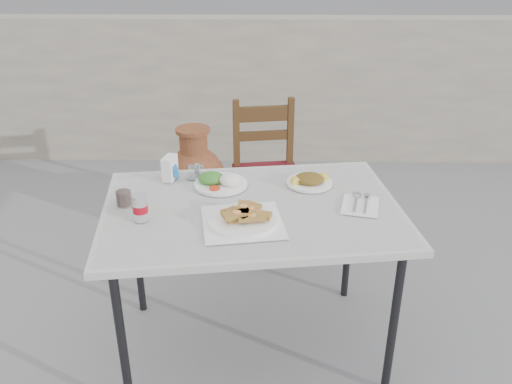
{
  "coord_description": "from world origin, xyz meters",
  "views": [
    {
      "loc": [
        -0.06,
        -2.01,
        1.85
      ],
      "look_at": [
        -0.1,
        0.09,
        0.81
      ],
      "focal_mm": 38.0,
      "sensor_mm": 36.0,
      "label": 1
    }
  ],
  "objects_px": {
    "napkin_holder": "(170,168)",
    "terracotta_urn": "(196,185)",
    "cafe_table": "(252,217)",
    "salad_chopped_plate": "(309,180)",
    "chair": "(267,173)",
    "salad_rice_plate": "(220,181)",
    "soda_can": "(140,207)",
    "pide_plate": "(242,216)",
    "condiment_caddy": "(197,173)",
    "cola_glass": "(124,195)"
  },
  "relations": [
    {
      "from": "soda_can",
      "to": "terracotta_urn",
      "type": "relative_size",
      "value": 0.15
    },
    {
      "from": "condiment_caddy",
      "to": "salad_rice_plate",
      "type": "bearing_deg",
      "value": -36.99
    },
    {
      "from": "cafe_table",
      "to": "napkin_holder",
      "type": "bearing_deg",
      "value": 145.6
    },
    {
      "from": "salad_rice_plate",
      "to": "cola_glass",
      "type": "relative_size",
      "value": 2.4
    },
    {
      "from": "pide_plate",
      "to": "salad_chopped_plate",
      "type": "height_order",
      "value": "pide_plate"
    },
    {
      "from": "salad_rice_plate",
      "to": "cola_glass",
      "type": "distance_m",
      "value": 0.44
    },
    {
      "from": "cafe_table",
      "to": "cola_glass",
      "type": "distance_m",
      "value": 0.56
    },
    {
      "from": "salad_chopped_plate",
      "to": "terracotta_urn",
      "type": "distance_m",
      "value": 1.19
    },
    {
      "from": "chair",
      "to": "salad_chopped_plate",
      "type": "bearing_deg",
      "value": -85.18
    },
    {
      "from": "soda_can",
      "to": "cola_glass",
      "type": "bearing_deg",
      "value": 126.93
    },
    {
      "from": "chair",
      "to": "terracotta_urn",
      "type": "relative_size",
      "value": 1.25
    },
    {
      "from": "pide_plate",
      "to": "soda_can",
      "type": "relative_size",
      "value": 3.29
    },
    {
      "from": "soda_can",
      "to": "condiment_caddy",
      "type": "height_order",
      "value": "soda_can"
    },
    {
      "from": "salad_rice_plate",
      "to": "chair",
      "type": "height_order",
      "value": "chair"
    },
    {
      "from": "salad_chopped_plate",
      "to": "terracotta_urn",
      "type": "xyz_separation_m",
      "value": [
        -0.66,
        0.89,
        -0.45
      ]
    },
    {
      "from": "napkin_holder",
      "to": "terracotta_urn",
      "type": "bearing_deg",
      "value": 103.12
    },
    {
      "from": "soda_can",
      "to": "napkin_holder",
      "type": "bearing_deg",
      "value": 81.87
    },
    {
      "from": "salad_rice_plate",
      "to": "chair",
      "type": "xyz_separation_m",
      "value": [
        0.22,
        0.83,
        -0.33
      ]
    },
    {
      "from": "salad_rice_plate",
      "to": "terracotta_urn",
      "type": "bearing_deg",
      "value": 104.84
    },
    {
      "from": "soda_can",
      "to": "cola_glass",
      "type": "xyz_separation_m",
      "value": [
        -0.1,
        0.13,
        -0.01
      ]
    },
    {
      "from": "cafe_table",
      "to": "pide_plate",
      "type": "bearing_deg",
      "value": -103.54
    },
    {
      "from": "cafe_table",
      "to": "condiment_caddy",
      "type": "height_order",
      "value": "condiment_caddy"
    },
    {
      "from": "pide_plate",
      "to": "salad_rice_plate",
      "type": "height_order",
      "value": "pide_plate"
    },
    {
      "from": "condiment_caddy",
      "to": "cafe_table",
      "type": "bearing_deg",
      "value": -47.23
    },
    {
      "from": "salad_rice_plate",
      "to": "chair",
      "type": "relative_size",
      "value": 0.27
    },
    {
      "from": "cola_glass",
      "to": "napkin_holder",
      "type": "xyz_separation_m",
      "value": [
        0.16,
        0.26,
        0.01
      ]
    },
    {
      "from": "napkin_holder",
      "to": "terracotta_urn",
      "type": "height_order",
      "value": "napkin_holder"
    },
    {
      "from": "pide_plate",
      "to": "soda_can",
      "type": "xyz_separation_m",
      "value": [
        -0.41,
        0.01,
        0.03
      ]
    },
    {
      "from": "soda_can",
      "to": "chair",
      "type": "height_order",
      "value": "chair"
    },
    {
      "from": "salad_rice_plate",
      "to": "soda_can",
      "type": "height_order",
      "value": "soda_can"
    },
    {
      "from": "salad_chopped_plate",
      "to": "chair",
      "type": "relative_size",
      "value": 0.24
    },
    {
      "from": "cafe_table",
      "to": "salad_chopped_plate",
      "type": "height_order",
      "value": "salad_chopped_plate"
    },
    {
      "from": "salad_chopped_plate",
      "to": "condiment_caddy",
      "type": "relative_size",
      "value": 2.16
    },
    {
      "from": "cafe_table",
      "to": "soda_can",
      "type": "height_order",
      "value": "soda_can"
    },
    {
      "from": "pide_plate",
      "to": "salad_chopped_plate",
      "type": "bearing_deg",
      "value": 51.42
    },
    {
      "from": "cafe_table",
      "to": "cola_glass",
      "type": "bearing_deg",
      "value": 179.5
    },
    {
      "from": "pide_plate",
      "to": "terracotta_urn",
      "type": "relative_size",
      "value": 0.51
    },
    {
      "from": "napkin_holder",
      "to": "terracotta_urn",
      "type": "xyz_separation_m",
      "value": [
        -0.0,
        0.85,
        -0.49
      ]
    },
    {
      "from": "cola_glass",
      "to": "napkin_holder",
      "type": "bearing_deg",
      "value": 59.17
    },
    {
      "from": "salad_rice_plate",
      "to": "soda_can",
      "type": "relative_size",
      "value": 2.2
    },
    {
      "from": "salad_rice_plate",
      "to": "salad_chopped_plate",
      "type": "height_order",
      "value": "salad_rice_plate"
    },
    {
      "from": "salad_rice_plate",
      "to": "chair",
      "type": "distance_m",
      "value": 0.91
    },
    {
      "from": "cola_glass",
      "to": "chair",
      "type": "bearing_deg",
      "value": 59.02
    },
    {
      "from": "chair",
      "to": "pide_plate",
      "type": "bearing_deg",
      "value": -103.86
    },
    {
      "from": "soda_can",
      "to": "chair",
      "type": "distance_m",
      "value": 1.32
    },
    {
      "from": "condiment_caddy",
      "to": "chair",
      "type": "bearing_deg",
      "value": 65.45
    },
    {
      "from": "soda_can",
      "to": "pide_plate",
      "type": "bearing_deg",
      "value": -2.04
    },
    {
      "from": "salad_rice_plate",
      "to": "soda_can",
      "type": "xyz_separation_m",
      "value": [
        -0.3,
        -0.33,
        0.03
      ]
    },
    {
      "from": "salad_chopped_plate",
      "to": "cola_glass",
      "type": "height_order",
      "value": "cola_glass"
    },
    {
      "from": "salad_rice_plate",
      "to": "salad_chopped_plate",
      "type": "distance_m",
      "value": 0.41
    }
  ]
}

